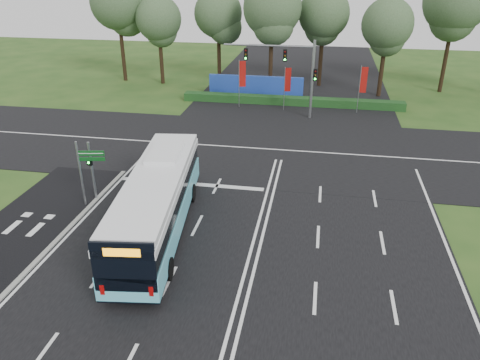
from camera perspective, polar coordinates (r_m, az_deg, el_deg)
name	(u,v)px	position (r m, az deg, el deg)	size (l,w,h in m)	color
ground	(256,232)	(25.41, 2.00, -6.30)	(120.00, 120.00, 0.00)	#244818
road_main	(256,231)	(25.40, 2.00, -6.26)	(20.00, 120.00, 0.04)	black
road_cross	(279,150)	(36.10, 4.75, 3.67)	(120.00, 14.00, 0.05)	black
bike_path	(13,239)	(27.47, -25.96, -6.46)	(5.00, 18.00, 0.06)	black
kerb_strip	(55,243)	(26.18, -21.65, -7.11)	(0.25, 18.00, 0.12)	gray
city_bus	(158,202)	(24.82, -10.02, -2.63)	(4.26, 12.98, 3.66)	#63CFE5
pedestrian_signal	(92,169)	(29.10, -17.64, 1.27)	(0.35, 0.43, 3.72)	gray
street_sign	(85,166)	(28.30, -18.32, 1.63)	(1.56, 0.37, 4.05)	gray
banner_flag_left	(242,77)	(46.08, 0.19, 12.46)	(0.66, 0.24, 4.62)	gray
banner_flag_mid	(287,82)	(45.41, 5.75, 11.78)	(0.61, 0.17, 4.17)	gray
banner_flag_right	(363,83)	(45.67, 14.71, 11.41)	(0.66, 0.07, 4.46)	gray
traffic_light_gantry	(293,66)	(42.90, 6.43, 13.59)	(8.41, 0.28, 7.00)	gray
hedge	(291,101)	(47.80, 6.29, 9.56)	(22.00, 1.20, 0.80)	#153814
blue_hoarding	(256,86)	(50.43, 1.93, 11.35)	(10.00, 0.30, 2.20)	#1F41A9
eucalyptus_row	(303,11)	(53.23, 7.73, 19.78)	(47.83, 9.07, 12.77)	black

